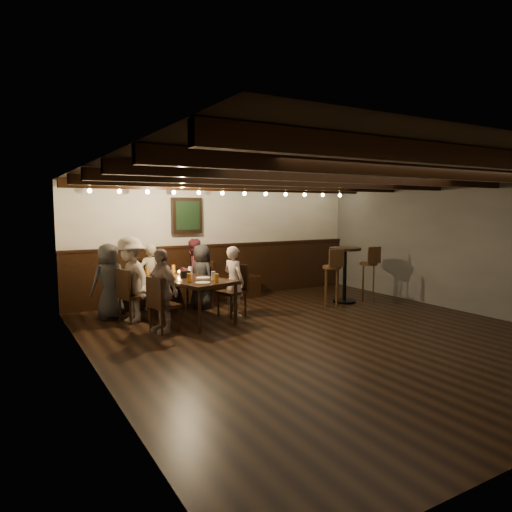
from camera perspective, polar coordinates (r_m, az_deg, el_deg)
room at (r=8.51m, az=-2.43°, el=0.44°), size 7.00×7.00×7.00m
dining_table at (r=7.90m, az=-9.03°, el=-3.10°), size 1.33×2.07×0.72m
chair_left_near at (r=7.95m, az=-15.12°, el=-5.99°), size 0.50×0.50×0.90m
chair_left_far at (r=7.20m, az=-11.46°, el=-7.23°), size 0.48×0.48×0.86m
chair_right_near at (r=8.74m, az=-6.94°, el=-4.73°), size 0.51×0.51×0.90m
chair_right_far at (r=8.07m, az=-2.94°, el=-5.58°), size 0.51×0.51×0.91m
person_bench_left at (r=8.18m, az=-17.88°, el=-3.04°), size 0.72×0.57×1.30m
person_bench_centre at (r=8.76m, az=-13.11°, el=-2.55°), size 0.51×0.40×1.23m
person_bench_right at (r=9.14m, az=-7.84°, el=-1.91°), size 0.74×0.64×1.29m
person_left_near at (r=7.85m, az=-15.40°, el=-2.87°), size 0.76×1.03×1.43m
person_left_far at (r=7.11m, az=-11.74°, el=-4.27°), size 0.50×0.81×1.29m
person_right_near at (r=8.71m, az=-6.81°, el=-2.55°), size 0.53×0.68×1.22m
person_right_far at (r=8.03m, az=-2.79°, el=-3.17°), size 0.40×0.51×1.24m
pint_a at (r=8.30m, az=-13.47°, el=-1.85°), size 0.07×0.07×0.14m
pint_b at (r=8.54m, az=-10.28°, el=-1.56°), size 0.07×0.07×0.14m
pint_c at (r=7.79m, az=-11.26°, el=-2.31°), size 0.07×0.07×0.14m
pint_d at (r=8.21m, az=-8.19°, el=-1.82°), size 0.07×0.07×0.14m
pint_e at (r=7.39m, az=-8.34°, el=-2.70°), size 0.07×0.07×0.14m
pint_f at (r=7.57m, az=-5.35°, el=-2.45°), size 0.07×0.07×0.14m
pint_g at (r=7.29m, az=-4.98°, el=-2.78°), size 0.07×0.07×0.14m
plate_near at (r=7.25m, az=-6.70°, el=-3.35°), size 0.24×0.24×0.01m
plate_far at (r=7.76m, az=-6.65°, el=-2.73°), size 0.24×0.24×0.01m
condiment_caddy at (r=7.84m, az=-8.82°, el=-2.28°), size 0.15×0.10×0.12m
candle at (r=8.19m, az=-9.61°, el=-2.18°), size 0.05×0.05×0.05m
high_top_table at (r=9.34m, az=11.05°, el=-1.29°), size 0.63×0.63×1.11m
bar_stool_left at (r=8.90m, az=9.45°, el=-3.63°), size 0.36×0.38×1.13m
bar_stool_right at (r=9.60m, az=13.87°, el=-3.03°), size 0.36×0.37×1.13m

